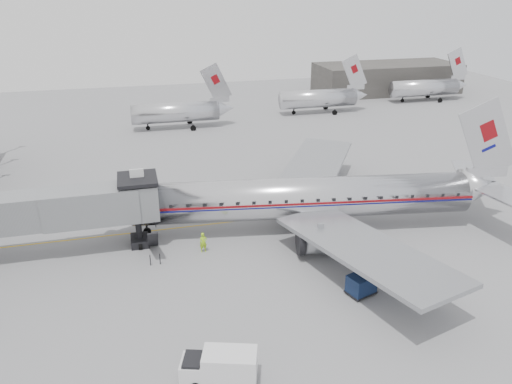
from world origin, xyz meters
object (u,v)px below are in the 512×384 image
(service_van, at_px, (220,366))
(ramp_worker, at_px, (203,242))
(airliner, at_px, (311,198))
(baggage_cart_white, at_px, (325,222))
(baggage_cart_navy, at_px, (361,284))

(service_van, relative_size, ramp_worker, 2.64)
(airliner, height_order, ramp_worker, airliner)
(service_van, bearing_deg, ramp_worker, 102.44)
(airliner, xyz_separation_m, service_van, (-12.12, -17.73, -2.04))
(ramp_worker, bearing_deg, baggage_cart_white, 0.59)
(baggage_cart_navy, distance_m, ramp_worker, 14.20)
(service_van, height_order, baggage_cart_navy, service_van)
(baggage_cart_navy, height_order, baggage_cart_white, baggage_cart_white)
(service_van, distance_m, baggage_cart_navy, 13.54)
(ramp_worker, bearing_deg, airliner, 5.85)
(airliner, xyz_separation_m, ramp_worker, (-10.69, -2.08, -2.24))
(airliner, relative_size, service_van, 8.20)
(ramp_worker, bearing_deg, service_van, -100.37)
(service_van, bearing_deg, baggage_cart_navy, 44.92)
(airliner, relative_size, baggage_cart_white, 16.82)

